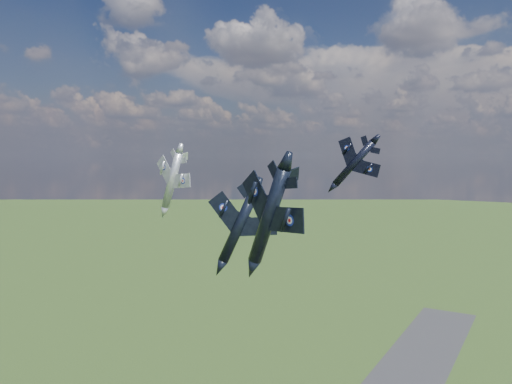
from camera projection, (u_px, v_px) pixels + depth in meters
The scene contains 4 objects.
jet_lead_navy at pixel (239, 225), 67.24m from camera, with size 10.68×14.89×3.08m, color black, non-canonical shape.
jet_right_navy at pixel (269, 216), 50.51m from camera, with size 10.63×14.81×3.07m, color black, non-canonical shape.
jet_high_navy at pixel (354, 163), 83.46m from camera, with size 9.37×13.06×2.70m, color black, non-canonical shape.
jet_left_silver at pixel (172, 180), 91.63m from camera, with size 10.87×15.15×3.13m, color #A2A4AD, non-canonical shape.
Camera 1 is at (45.58, -43.11, 87.85)m, focal length 35.00 mm.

